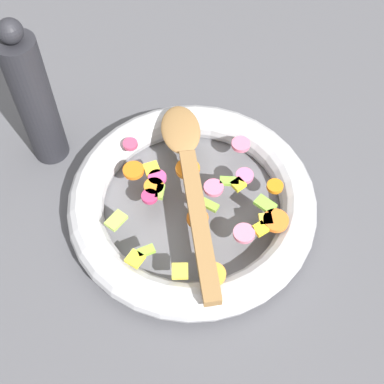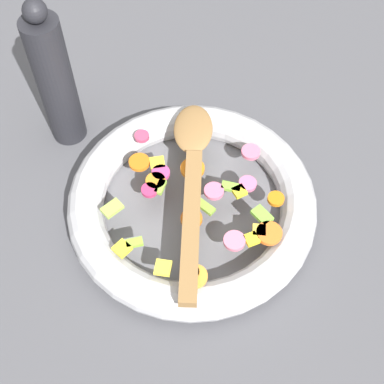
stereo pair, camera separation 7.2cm
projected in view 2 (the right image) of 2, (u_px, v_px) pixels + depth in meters
The scene contains 5 objects.
ground_plane at pixel (192, 211), 0.76m from camera, with size 4.00×4.00×0.00m, color #4C4C51.
skillet at pixel (192, 203), 0.74m from camera, with size 0.35×0.35×0.05m.
chopped_vegetables at pixel (199, 200), 0.71m from camera, with size 0.24×0.28×0.01m.
wooden_spoon at pixel (193, 172), 0.72m from camera, with size 0.06×0.31×0.01m.
pepper_mill at pixel (55, 80), 0.75m from camera, with size 0.05×0.05×0.25m.
Camera 2 is at (-0.01, 0.40, 0.65)m, focal length 50.00 mm.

